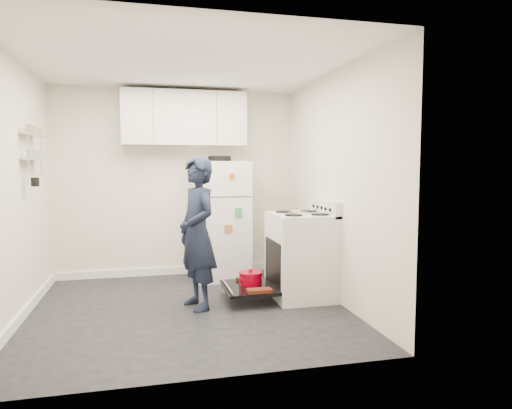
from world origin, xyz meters
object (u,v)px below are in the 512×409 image
object	(u,v)px
open_oven_door	(250,284)
person	(197,233)
electric_range	(300,256)
refrigerator	(220,220)

from	to	relation	value
open_oven_door	person	size ratio (longest dim) A/B	0.45
person	electric_range	bearing A→B (deg)	77.04
open_oven_door	refrigerator	xyz separation A→B (m)	(-0.16, 1.07, 0.60)
open_oven_door	person	world-z (taller)	person
electric_range	refrigerator	distance (m)	1.36
refrigerator	person	distance (m)	1.29
electric_range	open_oven_door	world-z (taller)	electric_range
electric_range	open_oven_door	bearing A→B (deg)	177.10
electric_range	refrigerator	xyz separation A→B (m)	(-0.73, 1.10, 0.31)
electric_range	person	world-z (taller)	person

